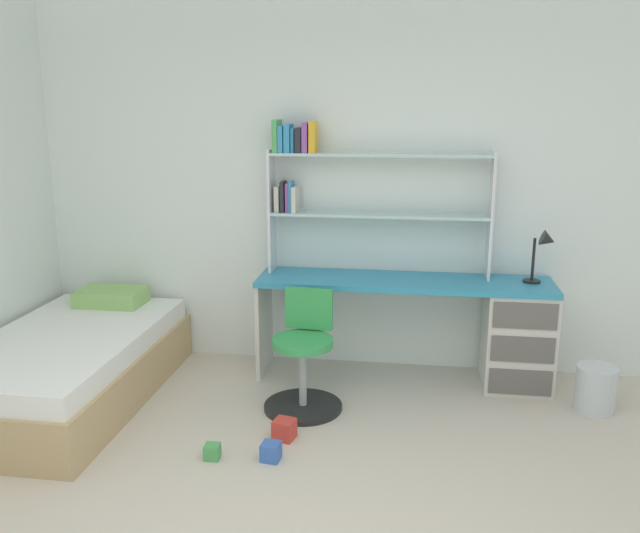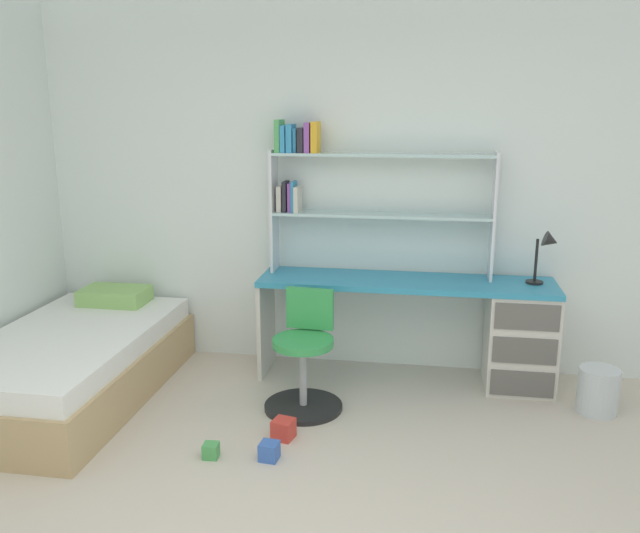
{
  "view_description": "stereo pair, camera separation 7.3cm",
  "coord_description": "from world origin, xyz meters",
  "px_view_note": "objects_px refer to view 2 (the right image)",
  "views": [
    {
      "loc": [
        0.39,
        -2.1,
        1.96
      ],
      "look_at": [
        -0.18,
        1.76,
        1.01
      ],
      "focal_mm": 36.93,
      "sensor_mm": 36.0,
      "label": 1
    },
    {
      "loc": [
        0.46,
        -2.09,
        1.96
      ],
      "look_at": [
        -0.18,
        1.76,
        1.01
      ],
      "focal_mm": 36.93,
      "sensor_mm": 36.0,
      "label": 2
    }
  ],
  "objects_px": {
    "bookshelf_hutch": "(348,180)",
    "toy_block_red_0": "(283,429)",
    "desk": "(485,327)",
    "toy_block_green_2": "(211,451)",
    "desk_lamp": "(547,249)",
    "waste_bin": "(598,391)",
    "toy_block_blue_3": "(269,451)",
    "swivel_chair": "(304,363)",
    "bed_platform": "(71,365)"
  },
  "relations": [
    {
      "from": "desk",
      "to": "swivel_chair",
      "type": "xyz_separation_m",
      "value": [
        -1.2,
        -0.58,
        -0.12
      ]
    },
    {
      "from": "desk",
      "to": "toy_block_red_0",
      "type": "xyz_separation_m",
      "value": [
        -1.25,
        -1.03,
        -0.37
      ]
    },
    {
      "from": "waste_bin",
      "to": "toy_block_red_0",
      "type": "height_order",
      "value": "waste_bin"
    },
    {
      "from": "swivel_chair",
      "to": "waste_bin",
      "type": "height_order",
      "value": "swivel_chair"
    },
    {
      "from": "waste_bin",
      "to": "toy_block_red_0",
      "type": "bearing_deg",
      "value": -160.77
    },
    {
      "from": "desk_lamp",
      "to": "toy_block_red_0",
      "type": "xyz_separation_m",
      "value": [
        -1.63,
        -1.04,
        -0.95
      ]
    },
    {
      "from": "bed_platform",
      "to": "desk_lamp",
      "type": "bearing_deg",
      "value": 12.43
    },
    {
      "from": "swivel_chair",
      "to": "waste_bin",
      "type": "distance_m",
      "value": 1.93
    },
    {
      "from": "bookshelf_hutch",
      "to": "toy_block_red_0",
      "type": "bearing_deg",
      "value": -101.25
    },
    {
      "from": "waste_bin",
      "to": "toy_block_green_2",
      "type": "relative_size",
      "value": 3.53
    },
    {
      "from": "toy_block_blue_3",
      "to": "bed_platform",
      "type": "bearing_deg",
      "value": 158.89
    },
    {
      "from": "desk_lamp",
      "to": "swivel_chair",
      "type": "bearing_deg",
      "value": -159.34
    },
    {
      "from": "swivel_chair",
      "to": "toy_block_red_0",
      "type": "bearing_deg",
      "value": -95.76
    },
    {
      "from": "waste_bin",
      "to": "toy_block_red_0",
      "type": "relative_size",
      "value": 2.51
    },
    {
      "from": "bookshelf_hutch",
      "to": "toy_block_green_2",
      "type": "height_order",
      "value": "bookshelf_hutch"
    },
    {
      "from": "desk_lamp",
      "to": "bed_platform",
      "type": "xyz_separation_m",
      "value": [
        -3.19,
        -0.7,
        -0.77
      ]
    },
    {
      "from": "swivel_chair",
      "to": "waste_bin",
      "type": "relative_size",
      "value": 2.58
    },
    {
      "from": "desk",
      "to": "waste_bin",
      "type": "bearing_deg",
      "value": -26.16
    },
    {
      "from": "bookshelf_hutch",
      "to": "toy_block_red_0",
      "type": "distance_m",
      "value": 1.82
    },
    {
      "from": "swivel_chair",
      "to": "toy_block_blue_3",
      "type": "height_order",
      "value": "swivel_chair"
    },
    {
      "from": "bed_platform",
      "to": "toy_block_red_0",
      "type": "distance_m",
      "value": 1.61
    },
    {
      "from": "swivel_chair",
      "to": "toy_block_red_0",
      "type": "distance_m",
      "value": 0.51
    },
    {
      "from": "waste_bin",
      "to": "toy_block_blue_3",
      "type": "xyz_separation_m",
      "value": [
        -1.98,
        -0.94,
        -0.1
      ]
    },
    {
      "from": "bed_platform",
      "to": "waste_bin",
      "type": "bearing_deg",
      "value": 5.54
    },
    {
      "from": "bookshelf_hutch",
      "to": "waste_bin",
      "type": "relative_size",
      "value": 5.27
    },
    {
      "from": "bed_platform",
      "to": "toy_block_blue_3",
      "type": "xyz_separation_m",
      "value": [
        1.54,
        -0.59,
        -0.18
      ]
    },
    {
      "from": "desk_lamp",
      "to": "swivel_chair",
      "type": "relative_size",
      "value": 0.49
    },
    {
      "from": "bed_platform",
      "to": "toy_block_green_2",
      "type": "bearing_deg",
      "value": -27.58
    },
    {
      "from": "desk",
      "to": "toy_block_green_2",
      "type": "relative_size",
      "value": 24.39
    },
    {
      "from": "toy_block_red_0",
      "to": "toy_block_blue_3",
      "type": "xyz_separation_m",
      "value": [
        -0.03,
        -0.25,
        -0.01
      ]
    },
    {
      "from": "desk_lamp",
      "to": "waste_bin",
      "type": "xyz_separation_m",
      "value": [
        0.33,
        -0.36,
        -0.86
      ]
    },
    {
      "from": "bookshelf_hutch",
      "to": "swivel_chair",
      "type": "relative_size",
      "value": 2.04
    },
    {
      "from": "waste_bin",
      "to": "toy_block_green_2",
      "type": "height_order",
      "value": "waste_bin"
    },
    {
      "from": "desk_lamp",
      "to": "bookshelf_hutch",
      "type": "bearing_deg",
      "value": 175.05
    },
    {
      "from": "desk_lamp",
      "to": "toy_block_blue_3",
      "type": "height_order",
      "value": "desk_lamp"
    },
    {
      "from": "bookshelf_hutch",
      "to": "bed_platform",
      "type": "distance_m",
      "value": 2.31
    },
    {
      "from": "bed_platform",
      "to": "toy_block_green_2",
      "type": "distance_m",
      "value": 1.37
    },
    {
      "from": "bookshelf_hutch",
      "to": "toy_block_green_2",
      "type": "distance_m",
      "value": 2.1
    },
    {
      "from": "bookshelf_hutch",
      "to": "desk",
      "type": "bearing_deg",
      "value": -7.54
    },
    {
      "from": "toy_block_green_2",
      "to": "toy_block_blue_3",
      "type": "bearing_deg",
      "value": 5.96
    },
    {
      "from": "bookshelf_hutch",
      "to": "desk_lamp",
      "type": "xyz_separation_m",
      "value": [
        1.39,
        -0.12,
        -0.43
      ]
    },
    {
      "from": "desk",
      "to": "toy_block_red_0",
      "type": "bearing_deg",
      "value": -140.42
    },
    {
      "from": "toy_block_green_2",
      "to": "desk_lamp",
      "type": "bearing_deg",
      "value": 33.84
    },
    {
      "from": "desk",
      "to": "toy_block_blue_3",
      "type": "bearing_deg",
      "value": -134.76
    },
    {
      "from": "desk",
      "to": "bookshelf_hutch",
      "type": "xyz_separation_m",
      "value": [
        -1.01,
        0.13,
        1.01
      ]
    },
    {
      "from": "bookshelf_hutch",
      "to": "toy_block_blue_3",
      "type": "height_order",
      "value": "bookshelf_hutch"
    },
    {
      "from": "swivel_chair",
      "to": "bed_platform",
      "type": "xyz_separation_m",
      "value": [
        -1.61,
        -0.11,
        -0.07
      ]
    },
    {
      "from": "desk_lamp",
      "to": "toy_block_blue_3",
      "type": "xyz_separation_m",
      "value": [
        -1.65,
        -1.3,
        -0.96
      ]
    },
    {
      "from": "waste_bin",
      "to": "toy_block_green_2",
      "type": "distance_m",
      "value": 2.51
    },
    {
      "from": "waste_bin",
      "to": "toy_block_red_0",
      "type": "xyz_separation_m",
      "value": [
        -1.95,
        -0.68,
        -0.09
      ]
    }
  ]
}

